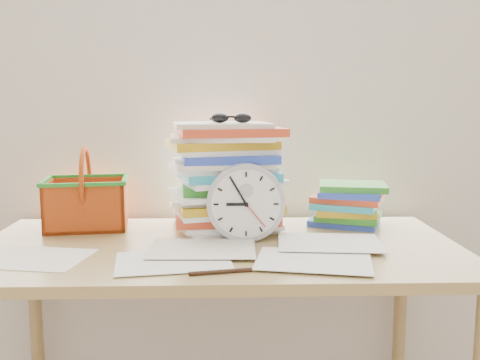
{
  "coord_description": "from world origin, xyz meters",
  "views": [
    {
      "loc": [
        0.02,
        0.09,
        1.16
      ],
      "look_at": [
        0.06,
        1.6,
        0.94
      ],
      "focal_mm": 40.0,
      "sensor_mm": 36.0,
      "label": 1
    }
  ],
  "objects_px": {
    "paper_stack": "(226,177)",
    "basket": "(86,189)",
    "desk": "(219,269)",
    "clock": "(246,202)",
    "book_stack": "(349,205)"
  },
  "relations": [
    {
      "from": "paper_stack",
      "to": "clock",
      "type": "xyz_separation_m",
      "value": [
        0.06,
        -0.15,
        -0.06
      ]
    },
    {
      "from": "clock",
      "to": "book_stack",
      "type": "xyz_separation_m",
      "value": [
        0.35,
        0.18,
        -0.04
      ]
    },
    {
      "from": "clock",
      "to": "basket",
      "type": "distance_m",
      "value": 0.54
    },
    {
      "from": "desk",
      "to": "paper_stack",
      "type": "height_order",
      "value": "paper_stack"
    },
    {
      "from": "paper_stack",
      "to": "book_stack",
      "type": "relative_size",
      "value": 1.42
    },
    {
      "from": "desk",
      "to": "clock",
      "type": "relative_size",
      "value": 6.06
    },
    {
      "from": "paper_stack",
      "to": "basket",
      "type": "bearing_deg",
      "value": 176.07
    },
    {
      "from": "desk",
      "to": "paper_stack",
      "type": "distance_m",
      "value": 0.31
    },
    {
      "from": "clock",
      "to": "basket",
      "type": "relative_size",
      "value": 0.88
    },
    {
      "from": "clock",
      "to": "book_stack",
      "type": "height_order",
      "value": "clock"
    },
    {
      "from": "clock",
      "to": "book_stack",
      "type": "bearing_deg",
      "value": 26.82
    },
    {
      "from": "paper_stack",
      "to": "basket",
      "type": "distance_m",
      "value": 0.46
    },
    {
      "from": "paper_stack",
      "to": "book_stack",
      "type": "distance_m",
      "value": 0.42
    },
    {
      "from": "book_stack",
      "to": "basket",
      "type": "bearing_deg",
      "value": -179.94
    },
    {
      "from": "paper_stack",
      "to": "basket",
      "type": "relative_size",
      "value": 1.32
    }
  ]
}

